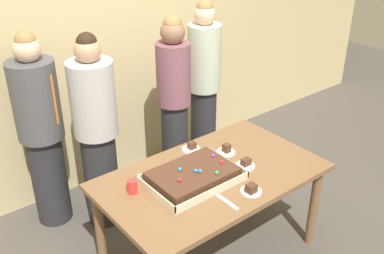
{
  "coord_description": "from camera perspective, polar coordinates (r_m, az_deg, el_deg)",
  "views": [
    {
      "loc": [
        -1.83,
        -2.06,
        2.59
      ],
      "look_at": [
        -0.07,
        0.15,
        1.12
      ],
      "focal_mm": 41.87,
      "sensor_mm": 36.0,
      "label": 1
    }
  ],
  "objects": [
    {
      "name": "ground_plane",
      "position": [
        3.78,
        2.29,
        -15.76
      ],
      "size": [
        12.0,
        12.0,
        0.0
      ],
      "primitive_type": "plane",
      "color": "#4C4742"
    },
    {
      "name": "interior_back_panel",
      "position": [
        4.23,
        -11.9,
        12.03
      ],
      "size": [
        8.0,
        0.12,
        3.0
      ],
      "primitive_type": "cube",
      "color": "#CCB784",
      "rests_on": "ground_plane"
    },
    {
      "name": "party_table",
      "position": [
        3.35,
        2.5,
        -7.29
      ],
      "size": [
        1.64,
        0.97,
        0.77
      ],
      "color": "brown",
      "rests_on": "ground_plane"
    },
    {
      "name": "sheet_cake",
      "position": [
        3.2,
        0.08,
        -6.23
      ],
      "size": [
        0.66,
        0.47,
        0.11
      ],
      "color": "beige",
      "rests_on": "party_table"
    },
    {
      "name": "plated_slice_near_left",
      "position": [
        3.59,
        -0.07,
        -2.63
      ],
      "size": [
        0.15,
        0.15,
        0.06
      ],
      "color": "white",
      "rests_on": "party_table"
    },
    {
      "name": "plated_slice_near_right",
      "position": [
        3.55,
        4.37,
        -2.98
      ],
      "size": [
        0.15,
        0.15,
        0.08
      ],
      "color": "white",
      "rests_on": "party_table"
    },
    {
      "name": "plated_slice_far_left",
      "position": [
        3.12,
        7.54,
        -7.93
      ],
      "size": [
        0.15,
        0.15,
        0.07
      ],
      "color": "white",
      "rests_on": "party_table"
    },
    {
      "name": "plated_slice_far_right",
      "position": [
        3.4,
        6.83,
        -4.71
      ],
      "size": [
        0.15,
        0.15,
        0.06
      ],
      "color": "white",
      "rests_on": "party_table"
    },
    {
      "name": "drink_cup_nearest",
      "position": [
        3.11,
        -7.62,
        -7.51
      ],
      "size": [
        0.07,
        0.07,
        0.1
      ],
      "primitive_type": "cylinder",
      "color": "red",
      "rests_on": "party_table"
    },
    {
      "name": "cake_server_utensil",
      "position": [
        3.02,
        4.51,
        -9.52
      ],
      "size": [
        0.03,
        0.2,
        0.01
      ],
      "primitive_type": "cube",
      "color": "silver",
      "rests_on": "party_table"
    },
    {
      "name": "person_serving_front",
      "position": [
        4.05,
        -2.3,
        2.98
      ],
      "size": [
        0.31,
        0.31,
        1.71
      ],
      "rotation": [
        0.0,
        0.0,
        -2.08
      ],
      "color": "#28282D",
      "rests_on": "ground_plane"
    },
    {
      "name": "person_green_shirt_behind",
      "position": [
        3.71,
        -12.06,
        -0.64
      ],
      "size": [
        0.36,
        0.36,
        1.7
      ],
      "rotation": [
        0.0,
        0.0,
        -1.28
      ],
      "color": "#28282D",
      "rests_on": "ground_plane"
    },
    {
      "name": "person_striped_tie_right",
      "position": [
        3.84,
        -18.66,
        -0.48
      ],
      "size": [
        0.37,
        0.37,
        1.71
      ],
      "rotation": [
        0.0,
        0.0,
        -1.1
      ],
      "color": "#28282D",
      "rests_on": "ground_plane"
    },
    {
      "name": "person_far_right_suit",
      "position": [
        4.37,
        1.52,
        5.09
      ],
      "size": [
        0.32,
        0.32,
        1.76
      ],
      "rotation": [
        0.0,
        0.0,
        -2.33
      ],
      "color": "#28282D",
      "rests_on": "ground_plane"
    }
  ]
}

